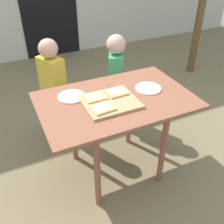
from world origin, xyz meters
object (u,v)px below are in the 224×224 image
(pizza_slice_near_left, at_px, (103,108))
(child_left, at_px, (53,84))
(dining_table, at_px, (116,109))
(cutting_board, at_px, (110,102))
(plate_white_left, at_px, (71,96))
(child_right, at_px, (116,75))
(pizza_slice_far_left, at_px, (95,97))
(plate_white_right, at_px, (148,88))
(pizza_slice_far_right, at_px, (117,92))

(pizza_slice_near_left, xyz_separation_m, child_left, (-0.15, 0.81, -0.17))
(dining_table, xyz_separation_m, cutting_board, (-0.06, -0.03, 0.10))
(cutting_board, distance_m, plate_white_left, 0.30)
(pizza_slice_near_left, distance_m, child_right, 0.92)
(child_left, xyz_separation_m, child_right, (0.63, -0.05, -0.02))
(pizza_slice_far_left, xyz_separation_m, plate_white_right, (0.44, -0.02, -0.02))
(pizza_slice_far_right, height_order, pizza_slice_near_left, same)
(plate_white_right, distance_m, plate_white_left, 0.60)
(child_left, bearing_deg, dining_table, -66.44)
(pizza_slice_far_left, relative_size, pizza_slice_far_right, 0.97)
(pizza_slice_near_left, bearing_deg, plate_white_right, 16.62)
(plate_white_left, bearing_deg, child_right, 38.95)
(pizza_slice_far_right, xyz_separation_m, child_right, (0.29, 0.62, -0.19))
(cutting_board, distance_m, child_left, 0.79)
(pizza_slice_near_left, distance_m, plate_white_left, 0.31)
(pizza_slice_far_right, distance_m, plate_white_left, 0.34)
(cutting_board, xyz_separation_m, child_right, (0.38, 0.69, -0.17))
(plate_white_left, distance_m, child_right, 0.80)
(dining_table, distance_m, plate_white_left, 0.35)
(dining_table, distance_m, child_right, 0.74)
(cutting_board, height_order, plate_white_right, cutting_board)
(plate_white_right, xyz_separation_m, child_right, (0.02, 0.63, -0.17))
(cutting_board, xyz_separation_m, pizza_slice_near_left, (-0.09, -0.07, 0.02))
(pizza_slice_far_right, height_order, child_right, child_right)
(child_left, distance_m, child_right, 0.63)
(dining_table, distance_m, pizza_slice_far_right, 0.13)
(plate_white_right, bearing_deg, child_left, 131.64)
(dining_table, distance_m, pizza_slice_near_left, 0.22)
(plate_white_right, xyz_separation_m, plate_white_left, (-0.59, 0.14, 0.00))
(dining_table, relative_size, pizza_slice_near_left, 6.87)
(pizza_slice_far_right, xyz_separation_m, child_left, (-0.33, 0.66, -0.17))
(plate_white_left, bearing_deg, pizza_slice_near_left, -63.30)
(plate_white_right, bearing_deg, cutting_board, -170.64)
(pizza_slice_far_right, relative_size, child_left, 0.16)
(plate_white_left, xyz_separation_m, child_right, (0.61, 0.49, -0.17))
(pizza_slice_far_right, bearing_deg, pizza_slice_far_left, 178.06)
(pizza_slice_near_left, bearing_deg, plate_white_left, 116.70)
(pizza_slice_far_left, distance_m, child_right, 0.79)
(child_left, bearing_deg, cutting_board, -71.72)
(pizza_slice_near_left, height_order, plate_white_right, pizza_slice_near_left)
(pizza_slice_far_left, bearing_deg, pizza_slice_far_right, -1.94)
(pizza_slice_far_left, relative_size, plate_white_left, 0.76)
(pizza_slice_far_left, height_order, child_left, child_left)
(plate_white_right, bearing_deg, dining_table, -174.77)
(dining_table, xyz_separation_m, pizza_slice_far_right, (0.03, 0.04, 0.12))
(cutting_board, height_order, pizza_slice_far_left, pizza_slice_far_left)
(pizza_slice_near_left, bearing_deg, pizza_slice_far_left, 86.09)
(cutting_board, relative_size, plate_white_left, 1.89)
(plate_white_right, bearing_deg, pizza_slice_far_right, 176.52)
(pizza_slice_far_right, relative_size, plate_white_left, 0.79)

